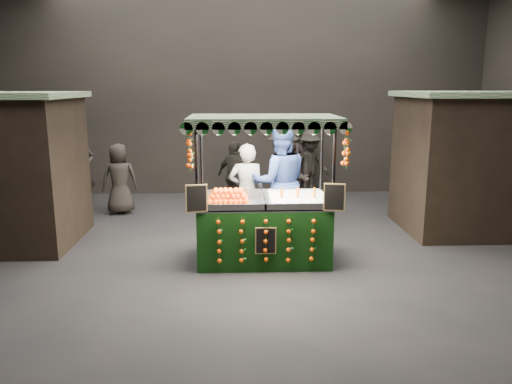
{
  "coord_description": "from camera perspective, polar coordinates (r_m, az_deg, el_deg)",
  "views": [
    {
      "loc": [
        -0.2,
        -7.57,
        2.71
      ],
      "look_at": [
        0.13,
        0.38,
        1.0
      ],
      "focal_mm": 35.03,
      "sensor_mm": 36.0,
      "label": 1
    }
  ],
  "objects": [
    {
      "name": "shopper_1",
      "position": [
        10.07,
        3.87,
        1.24
      ],
      "size": [
        0.89,
        0.74,
        1.63
      ],
      "rotation": [
        0.0,
        0.0,
        -0.17
      ],
      "color": "black",
      "rests_on": "ground"
    },
    {
      "name": "shopper_2",
      "position": [
        10.98,
        -2.44,
        1.85
      ],
      "size": [
        0.94,
        0.82,
        1.52
      ],
      "rotation": [
        0.0,
        0.0,
        2.53
      ],
      "color": "black",
      "rests_on": "ground"
    },
    {
      "name": "shopper_0",
      "position": [
        11.21,
        -19.58,
        2.25
      ],
      "size": [
        0.81,
        0.74,
        1.85
      ],
      "rotation": [
        0.0,
        0.0,
        0.57
      ],
      "color": "black",
      "rests_on": "ground"
    },
    {
      "name": "ground",
      "position": [
        8.04,
        -0.81,
        -7.58
      ],
      "size": [
        12.0,
        12.0,
        0.0
      ],
      "primitive_type": "plane",
      "color": "black",
      "rests_on": "ground"
    },
    {
      "name": "shopper_7",
      "position": [
        10.63,
        3.1,
        2.41
      ],
      "size": [
        0.71,
        1.21,
        1.84
      ],
      "rotation": [
        0.0,
        0.0,
        1.55
      ],
      "color": "#2C2823",
      "rests_on": "ground"
    },
    {
      "name": "neighbour_stall_right",
      "position": [
        10.27,
        24.32,
        3.18
      ],
      "size": [
        3.0,
        2.2,
        2.6
      ],
      "color": "black",
      "rests_on": "ground"
    },
    {
      "name": "shopper_3",
      "position": [
        12.24,
        6.2,
        3.15
      ],
      "size": [
        1.22,
        1.03,
        1.64
      ],
      "rotation": [
        0.0,
        0.0,
        0.48
      ],
      "color": "black",
      "rests_on": "ground"
    },
    {
      "name": "shopper_6",
      "position": [
        12.35,
        4.59,
        3.33
      ],
      "size": [
        0.64,
        0.72,
        1.67
      ],
      "rotation": [
        0.0,
        0.0,
        -1.08
      ],
      "color": "black",
      "rests_on": "ground"
    },
    {
      "name": "juice_stall",
      "position": [
        7.73,
        0.93,
        -2.94
      ],
      "size": [
        2.33,
        1.37,
        2.26
      ],
      "color": "black",
      "rests_on": "ground"
    },
    {
      "name": "shopper_5",
      "position": [
        10.93,
        19.97,
        2.21
      ],
      "size": [
        1.79,
        1.51,
        1.94
      ],
      "rotation": [
        0.0,
        0.0,
        2.52
      ],
      "color": "#292321",
      "rests_on": "ground"
    },
    {
      "name": "vendor_blue",
      "position": [
        8.72,
        2.72,
        1.09
      ],
      "size": [
        1.09,
        0.89,
        2.09
      ],
      "rotation": [
        0.0,
        0.0,
        3.24
      ],
      "color": "navy",
      "rests_on": "ground"
    },
    {
      "name": "vendor_grey",
      "position": [
        8.78,
        -1.07,
        -0.03
      ],
      "size": [
        0.64,
        0.43,
        1.73
      ],
      "rotation": [
        0.0,
        0.0,
        3.12
      ],
      "color": "gray",
      "rests_on": "ground"
    },
    {
      "name": "market_hall",
      "position": [
        7.6,
        -0.89,
        17.18
      ],
      "size": [
        12.1,
        10.1,
        5.05
      ],
      "color": "black",
      "rests_on": "ground"
    },
    {
      "name": "shopper_4",
      "position": [
        11.03,
        -15.33,
        1.47
      ],
      "size": [
        0.83,
        0.64,
        1.51
      ],
      "rotation": [
        0.0,
        0.0,
        3.38
      ],
      "color": "#292522",
      "rests_on": "ground"
    }
  ]
}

